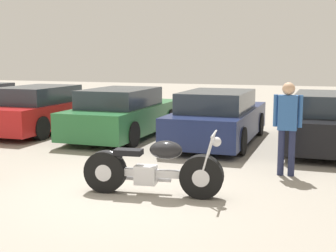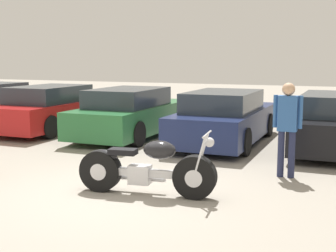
{
  "view_description": "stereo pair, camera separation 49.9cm",
  "coord_description": "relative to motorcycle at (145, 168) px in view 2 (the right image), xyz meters",
  "views": [
    {
      "loc": [
        3.05,
        -6.6,
        2.17
      ],
      "look_at": [
        0.14,
        1.83,
        0.85
      ],
      "focal_mm": 50.0,
      "sensor_mm": 36.0,
      "label": 1
    },
    {
      "loc": [
        3.51,
        -6.42,
        2.17
      ],
      "look_at": [
        0.14,
        1.83,
        0.85
      ],
      "focal_mm": 50.0,
      "sensor_mm": 36.0,
      "label": 2
    }
  ],
  "objects": [
    {
      "name": "motorcycle",
      "position": [
        0.0,
        0.0,
        0.0
      ],
      "size": [
        2.25,
        0.66,
        1.03
      ],
      "color": "black",
      "rests_on": "ground_plane"
    },
    {
      "name": "parked_car_red",
      "position": [
        -5.35,
        5.01,
        0.21
      ],
      "size": [
        1.83,
        4.54,
        1.33
      ],
      "color": "red",
      "rests_on": "ground_plane"
    },
    {
      "name": "person_standing",
      "position": [
        1.91,
        1.95,
        0.6
      ],
      "size": [
        0.52,
        0.23,
        1.72
      ],
      "color": "#232847",
      "rests_on": "ground_plane"
    },
    {
      "name": "parked_car_navy",
      "position": [
        -0.03,
        4.83,
        0.21
      ],
      "size": [
        1.83,
        4.54,
        1.33
      ],
      "color": "#19234C",
      "rests_on": "ground_plane"
    },
    {
      "name": "parked_car_green",
      "position": [
        -2.69,
        4.89,
        0.21
      ],
      "size": [
        1.83,
        4.54,
        1.33
      ],
      "color": "#286B38",
      "rests_on": "ground_plane"
    },
    {
      "name": "ground_plane",
      "position": [
        -0.46,
        -0.12,
        -0.43
      ],
      "size": [
        60.0,
        60.0,
        0.0
      ],
      "primitive_type": "plane",
      "color": "gray"
    }
  ]
}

